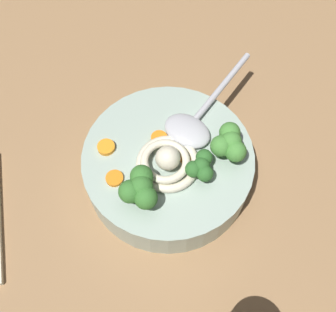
% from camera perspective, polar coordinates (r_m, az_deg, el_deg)
% --- Properties ---
extents(table_slab, '(1.26, 1.26, 0.03)m').
position_cam_1_polar(table_slab, '(0.56, 3.63, -3.17)').
color(table_slab, '#936D47').
rests_on(table_slab, ground).
extents(soup_bowl, '(0.21, 0.21, 0.05)m').
position_cam_1_polar(soup_bowl, '(0.52, -0.00, -1.34)').
color(soup_bowl, '#9EB2A3').
rests_on(soup_bowl, table_slab).
extents(noodle_pile, '(0.08, 0.08, 0.03)m').
position_cam_1_polar(noodle_pile, '(0.48, -0.28, -0.44)').
color(noodle_pile, beige).
rests_on(noodle_pile, soup_bowl).
extents(soup_spoon, '(0.12, 0.16, 0.02)m').
position_cam_1_polar(soup_spoon, '(0.51, 3.29, 4.47)').
color(soup_spoon, '#B7B7BC').
rests_on(soup_spoon, soup_bowl).
extents(broccoli_floret_beside_noodles, '(0.04, 0.03, 0.03)m').
position_cam_1_polar(broccoli_floret_beside_noodles, '(0.47, 4.45, -1.49)').
color(broccoli_floret_beside_noodles, '#7A9E60').
rests_on(broccoli_floret_beside_noodles, soup_bowl).
extents(broccoli_floret_beside_chili, '(0.05, 0.04, 0.04)m').
position_cam_1_polar(broccoli_floret_beside_chili, '(0.45, -3.90, -4.45)').
color(broccoli_floret_beside_chili, '#7A9E60').
rests_on(broccoli_floret_beside_chili, soup_bowl).
extents(broccoli_floret_near_spoon, '(0.05, 0.04, 0.04)m').
position_cam_1_polar(broccoli_floret_near_spoon, '(0.48, 8.44, 1.76)').
color(broccoli_floret_near_spoon, '#7A9E60').
rests_on(broccoli_floret_near_spoon, soup_bowl).
extents(carrot_slice_center, '(0.02, 0.02, 0.00)m').
position_cam_1_polar(carrot_slice_center, '(0.49, -7.37, -3.06)').
color(carrot_slice_center, orange).
rests_on(carrot_slice_center, soup_bowl).
extents(carrot_slice_left, '(0.02, 0.02, 0.01)m').
position_cam_1_polar(carrot_slice_left, '(0.51, -8.51, 1.20)').
color(carrot_slice_left, orange).
rests_on(carrot_slice_left, soup_bowl).
extents(carrot_slice_right, '(0.02, 0.02, 0.01)m').
position_cam_1_polar(carrot_slice_right, '(0.51, -1.21, 2.40)').
color(carrot_slice_right, orange).
rests_on(carrot_slice_right, soup_bowl).
extents(carrot_slice_rear, '(0.02, 0.02, 0.00)m').
position_cam_1_polar(carrot_slice_rear, '(0.49, 2.86, -0.35)').
color(carrot_slice_rear, orange).
rests_on(carrot_slice_rear, soup_bowl).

